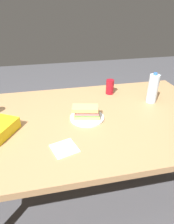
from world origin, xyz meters
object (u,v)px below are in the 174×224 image
Objects in this scene: soda_can_red at (110,87)px; dining_table at (83,128)px; sandwich at (86,112)px; water_bottle_spare at (153,89)px; paper_plate at (87,118)px.

dining_table is at bearing 49.16° from soda_can_red.
sandwich is 0.84× the size of water_bottle_spare.
dining_table is at bearing 12.95° from water_bottle_spare.
water_bottle_spare is at bearing -165.48° from sandwich.
paper_plate is 0.98× the size of water_bottle_spare.
dining_table is at bearing -25.43° from sandwich.
sandwich is (-0.02, 0.01, 0.13)m from dining_table.
dining_table is 15.29× the size of soda_can_red.
soda_can_red is at bearing -127.45° from paper_plate.
water_bottle_spare is (-0.55, -0.14, 0.06)m from sandwich.
water_bottle_spare is at bearing 141.63° from soda_can_red.
sandwich is at bearing 13.64° from paper_plate.
paper_plate is 1.16× the size of sandwich.
dining_table is at bearing -20.08° from paper_plate.
water_bottle_spare reaches higher than soda_can_red.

